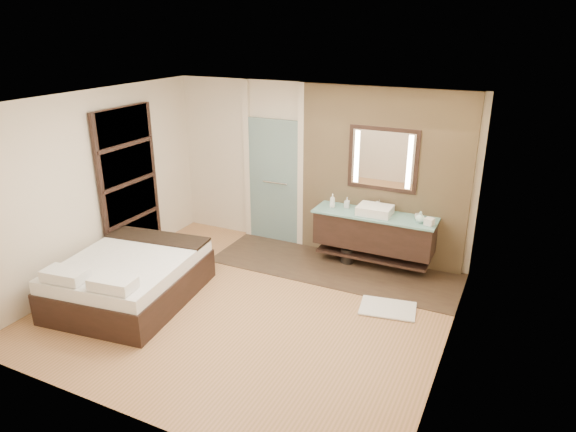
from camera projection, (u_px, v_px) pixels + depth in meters
The scene contains 15 objects.
floor at pixel (249, 307), 6.82m from camera, with size 5.00×5.00×0.00m, color olive.
tile_strip at pixel (334, 267), 7.92m from camera, with size 3.80×1.30×0.01m, color #33231C.
stone_wall at pixel (383, 178), 7.76m from camera, with size 2.60×0.08×2.70m, color tan.
vanity at pixel (374, 231), 7.78m from camera, with size 1.85×0.55×0.88m.
mirror_unit at pixel (383, 159), 7.61m from camera, with size 1.06×0.04×0.96m.
frosted_door at pixel (274, 176), 8.58m from camera, with size 1.10×0.12×2.70m.
shoji_partition at pixel (129, 185), 7.88m from camera, with size 0.06×1.20×2.40m.
bed at pixel (130, 278), 6.93m from camera, with size 1.80×2.13×0.75m.
bath_mat at pixel (388, 308), 6.76m from camera, with size 0.72×0.50×0.02m, color silver.
waste_bin at pixel (347, 256), 8.04m from camera, with size 0.20×0.20×0.25m, color black.
tissue_box at pixel (429, 222), 7.24m from camera, with size 0.12×0.12×0.10m, color white.
soap_bottle_a at pixel (332, 201), 7.92m from camera, with size 0.08×0.08×0.21m, color white.
soap_bottle_b at pixel (347, 203), 7.91m from camera, with size 0.07×0.08×0.17m, color #B2B2B2.
soap_bottle_c at pixel (420, 217), 7.33m from camera, with size 0.13×0.13×0.16m, color #C1F3EB.
cup at pixel (419, 217), 7.43m from camera, with size 0.11×0.11×0.09m, color silver.
Camera 1 is at (3.05, -5.14, 3.55)m, focal length 32.00 mm.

